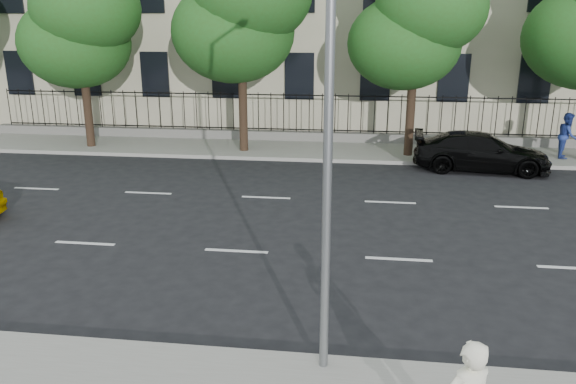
{
  "coord_description": "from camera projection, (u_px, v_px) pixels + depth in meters",
  "views": [
    {
      "loc": [
        2.94,
        -10.22,
        5.49
      ],
      "look_at": [
        1.24,
        3.0,
        1.44
      ],
      "focal_mm": 35.0,
      "sensor_mm": 36.0,
      "label": 1
    }
  ],
  "objects": [
    {
      "name": "ground",
      "position": [
        211.0,
        298.0,
        11.65
      ],
      "size": [
        120.0,
        120.0,
        0.0
      ],
      "primitive_type": "plane",
      "color": "black",
      "rests_on": "ground"
    },
    {
      "name": "iron_fence",
      "position": [
        296.0,
        129.0,
        26.36
      ],
      "size": [
        30.0,
        0.5,
        2.2
      ],
      "color": "slate",
      "rests_on": "far_sidewalk"
    },
    {
      "name": "pedestrian_far",
      "position": [
        567.0,
        135.0,
        22.77
      ],
      "size": [
        0.92,
        1.05,
        1.85
      ],
      "primitive_type": "imported",
      "rotation": [
        0.0,
        0.0,
        1.3
      ],
      "color": "navy",
      "rests_on": "far_sidewalk"
    },
    {
      "name": "tree_b",
      "position": [
        80.0,
        13.0,
        23.73
      ],
      "size": [
        5.53,
        5.12,
        8.97
      ],
      "color": "#382619",
      "rests_on": "far_sidewalk"
    },
    {
      "name": "tree_d",
      "position": [
        417.0,
        13.0,
        22.02
      ],
      "size": [
        5.34,
        4.94,
        8.84
      ],
      "color": "#382619",
      "rests_on": "far_sidewalk"
    },
    {
      "name": "lane_markings",
      "position": [
        253.0,
        221.0,
        16.16
      ],
      "size": [
        49.6,
        4.62,
        0.01
      ],
      "primitive_type": null,
      "color": "silver",
      "rests_on": "ground"
    },
    {
      "name": "far_sidewalk",
      "position": [
        292.0,
        149.0,
        24.92
      ],
      "size": [
        60.0,
        4.0,
        0.15
      ],
      "primitive_type": "cube",
      "color": "gray",
      "rests_on": "ground"
    },
    {
      "name": "black_sedan",
      "position": [
        481.0,
        152.0,
        21.43
      ],
      "size": [
        5.22,
        2.51,
        1.47
      ],
      "primitive_type": "imported",
      "rotation": [
        0.0,
        0.0,
        1.48
      ],
      "color": "black",
      "rests_on": "ground"
    },
    {
      "name": "street_light",
      "position": [
        332.0,
        47.0,
        8.17
      ],
      "size": [
        0.25,
        3.32,
        8.05
      ],
      "color": "slate",
      "rests_on": "near_sidewalk"
    }
  ]
}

